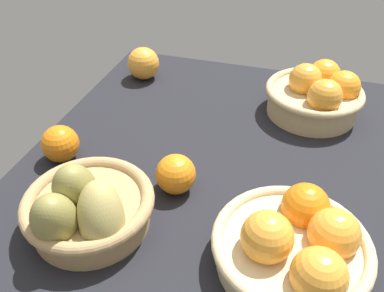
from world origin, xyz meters
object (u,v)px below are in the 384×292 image
(basket_near_right_pears, at_px, (85,209))
(loose_orange_back_gap, at_px, (60,144))
(basket_far_left, at_px, (317,94))
(basket_far_right, at_px, (296,246))
(loose_orange_side_gap, at_px, (143,63))
(loose_orange_front_gap, at_px, (176,174))

(basket_near_right_pears, height_order, loose_orange_back_gap, basket_near_right_pears)
(basket_far_left, bearing_deg, basket_far_right, -0.58)
(loose_orange_side_gap, bearing_deg, basket_far_right, 42.10)
(basket_near_right_pears, bearing_deg, loose_orange_front_gap, 140.88)
(basket_near_right_pears, distance_m, loose_orange_back_gap, 0.20)
(loose_orange_side_gap, bearing_deg, basket_near_right_pears, 12.58)
(basket_far_right, bearing_deg, basket_far_left, 179.42)
(basket_far_left, relative_size, loose_orange_side_gap, 2.62)
(basket_far_right, xyz_separation_m, loose_orange_front_gap, (-0.10, -0.22, -0.01))
(basket_far_left, relative_size, basket_far_right, 0.94)
(basket_far_right, distance_m, loose_orange_front_gap, 0.24)
(basket_far_left, distance_m, loose_orange_front_gap, 0.40)
(loose_orange_back_gap, bearing_deg, basket_far_right, 75.37)
(basket_near_right_pears, xyz_separation_m, loose_orange_front_gap, (-0.13, 0.11, -0.01))
(basket_near_right_pears, xyz_separation_m, loose_orange_side_gap, (-0.51, -0.11, -0.00))
(basket_near_right_pears, relative_size, loose_orange_side_gap, 2.73)
(basket_far_right, relative_size, loose_orange_side_gap, 2.79)
(basket_far_left, height_order, basket_far_right, basket_far_left)
(loose_orange_front_gap, relative_size, loose_orange_side_gap, 0.87)
(basket_far_right, distance_m, basket_near_right_pears, 0.32)
(basket_far_right, distance_m, loose_orange_side_gap, 0.65)
(basket_far_left, relative_size, loose_orange_front_gap, 3.02)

